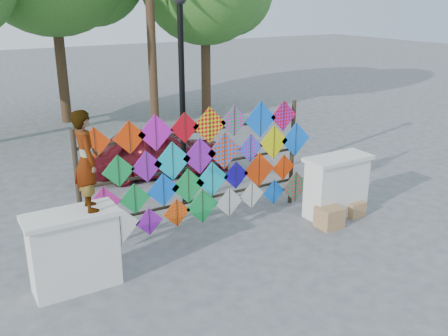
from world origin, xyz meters
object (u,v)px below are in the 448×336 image
(kite_rack, at_px, (206,167))
(vendor_woman, at_px, (86,161))
(sedan, at_px, (158,151))
(lamppost, at_px, (182,82))

(kite_rack, distance_m, vendor_woman, 2.80)
(vendor_woman, distance_m, sedan, 5.33)
(sedan, bearing_deg, kite_rack, -172.18)
(vendor_woman, xyz_separation_m, lamppost, (2.68, 2.20, 0.64))
(kite_rack, relative_size, sedan, 1.38)
(vendor_woman, height_order, sedan, vendor_woman)
(sedan, xyz_separation_m, lamppost, (-0.26, -2.01, 2.07))
(vendor_woman, distance_m, lamppost, 3.53)
(sedan, bearing_deg, lamppost, -172.12)
(vendor_woman, xyz_separation_m, sedan, (2.94, 4.21, -1.43))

